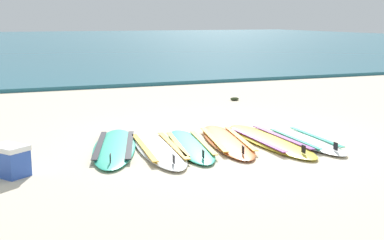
{
  "coord_description": "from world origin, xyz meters",
  "views": [
    {
      "loc": [
        -3.26,
        -6.99,
        1.88
      ],
      "look_at": [
        -0.29,
        0.72,
        0.25
      ],
      "focal_mm": 48.44,
      "sensor_mm": 36.0,
      "label": 1
    }
  ],
  "objects_px": {
    "surfboard_5": "(305,140)",
    "cooler_box": "(9,160)",
    "surfboard_1": "(158,148)",
    "surfboard_2": "(190,145)",
    "surfboard_4": "(269,140)",
    "surfboard_0": "(115,147)",
    "surfboard_3": "(227,141)"
  },
  "relations": [
    {
      "from": "surfboard_4",
      "to": "cooler_box",
      "type": "xyz_separation_m",
      "value": [
        -3.77,
        -0.37,
        0.16
      ]
    },
    {
      "from": "surfboard_5",
      "to": "cooler_box",
      "type": "height_order",
      "value": "cooler_box"
    },
    {
      "from": "cooler_box",
      "to": "surfboard_0",
      "type": "bearing_deg",
      "value": 28.83
    },
    {
      "from": "surfboard_2",
      "to": "surfboard_1",
      "type": "bearing_deg",
      "value": -179.51
    },
    {
      "from": "surfboard_3",
      "to": "surfboard_2",
      "type": "bearing_deg",
      "value": -173.88
    },
    {
      "from": "surfboard_2",
      "to": "surfboard_3",
      "type": "distance_m",
      "value": 0.63
    },
    {
      "from": "surfboard_0",
      "to": "surfboard_4",
      "type": "relative_size",
      "value": 1.02
    },
    {
      "from": "surfboard_1",
      "to": "surfboard_2",
      "type": "bearing_deg",
      "value": 0.49
    },
    {
      "from": "surfboard_3",
      "to": "surfboard_5",
      "type": "xyz_separation_m",
      "value": [
        1.15,
        -0.38,
        0.0
      ]
    },
    {
      "from": "surfboard_2",
      "to": "surfboard_3",
      "type": "bearing_deg",
      "value": 6.12
    },
    {
      "from": "surfboard_1",
      "to": "surfboard_5",
      "type": "bearing_deg",
      "value": -7.65
    },
    {
      "from": "surfboard_5",
      "to": "cooler_box",
      "type": "xyz_separation_m",
      "value": [
        -4.3,
        -0.18,
        0.16
      ]
    },
    {
      "from": "surfboard_1",
      "to": "surfboard_2",
      "type": "height_order",
      "value": "same"
    },
    {
      "from": "surfboard_5",
      "to": "cooler_box",
      "type": "bearing_deg",
      "value": -177.55
    },
    {
      "from": "surfboard_1",
      "to": "surfboard_5",
      "type": "xyz_separation_m",
      "value": [
        2.27,
        -0.3,
        0.0
      ]
    },
    {
      "from": "surfboard_0",
      "to": "surfboard_2",
      "type": "distance_m",
      "value": 1.1
    },
    {
      "from": "surfboard_3",
      "to": "surfboard_5",
      "type": "bearing_deg",
      "value": -18.11
    },
    {
      "from": "surfboard_1",
      "to": "surfboard_3",
      "type": "height_order",
      "value": "same"
    },
    {
      "from": "surfboard_1",
      "to": "surfboard_4",
      "type": "xyz_separation_m",
      "value": [
        1.74,
        -0.12,
        -0.0
      ]
    },
    {
      "from": "surfboard_5",
      "to": "surfboard_0",
      "type": "bearing_deg",
      "value": 167.56
    },
    {
      "from": "surfboard_0",
      "to": "cooler_box",
      "type": "distance_m",
      "value": 1.69
    },
    {
      "from": "cooler_box",
      "to": "surfboard_4",
      "type": "bearing_deg",
      "value": 5.55
    },
    {
      "from": "surfboard_0",
      "to": "surfboard_3",
      "type": "bearing_deg",
      "value": -8.42
    },
    {
      "from": "surfboard_4",
      "to": "surfboard_5",
      "type": "xyz_separation_m",
      "value": [
        0.53,
        -0.18,
        0.0
      ]
    },
    {
      "from": "surfboard_0",
      "to": "surfboard_1",
      "type": "relative_size",
      "value": 1.04
    },
    {
      "from": "surfboard_3",
      "to": "surfboard_5",
      "type": "height_order",
      "value": "same"
    },
    {
      "from": "surfboard_4",
      "to": "cooler_box",
      "type": "height_order",
      "value": "cooler_box"
    },
    {
      "from": "surfboard_1",
      "to": "cooler_box",
      "type": "bearing_deg",
      "value": -166.5
    },
    {
      "from": "surfboard_2",
      "to": "surfboard_3",
      "type": "height_order",
      "value": "same"
    },
    {
      "from": "surfboard_2",
      "to": "surfboard_4",
      "type": "bearing_deg",
      "value": -5.78
    },
    {
      "from": "surfboard_0",
      "to": "surfboard_2",
      "type": "height_order",
      "value": "same"
    },
    {
      "from": "surfboard_1",
      "to": "surfboard_2",
      "type": "relative_size",
      "value": 1.09
    }
  ]
}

